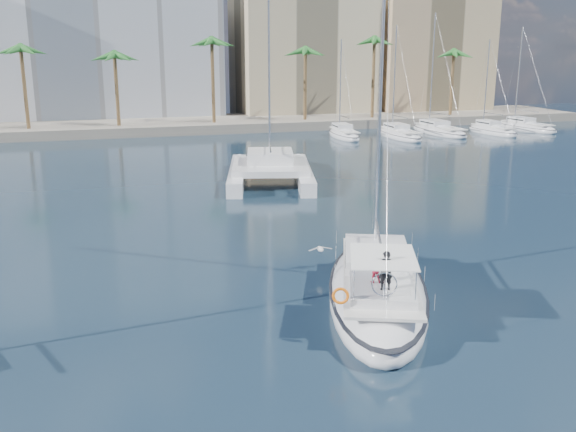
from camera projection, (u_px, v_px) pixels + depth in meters
name	position (u px, v px, depth m)	size (l,w,h in m)	color
ground	(313.00, 290.00, 29.24)	(160.00, 160.00, 0.00)	black
quay	(166.00, 125.00, 85.59)	(120.00, 14.00, 1.20)	gray
building_modern	(66.00, 23.00, 89.96)	(42.00, 16.00, 28.00)	silver
building_beige	(302.00, 52.00, 97.61)	(20.00, 14.00, 20.00)	#C4B38D
building_tan_right	(426.00, 58.00, 101.55)	(18.00, 12.00, 18.00)	tan
palm_centre	(166.00, 51.00, 79.41)	(3.60, 3.60, 12.30)	brown
palm_right	(413.00, 50.00, 88.82)	(3.60, 3.60, 12.30)	brown
main_sloop	(377.00, 290.00, 27.70)	(8.66, 13.69, 19.40)	white
catamaran	(270.00, 167.00, 52.67)	(9.69, 14.50, 19.21)	white
seagull	(320.00, 249.00, 31.68)	(1.22, 0.52, 0.23)	silver
moored_yacht_a	(344.00, 138.00, 78.31)	(2.72, 9.35, 11.90)	white
moored_yacht_b	(400.00, 138.00, 78.26)	(3.14, 10.78, 13.72)	white
moored_yacht_c	(439.00, 134.00, 81.91)	(3.55, 12.21, 15.54)	white
moored_yacht_d	(492.00, 134.00, 81.86)	(2.72, 9.35, 11.90)	white
moored_yacht_e	(526.00, 130.00, 85.51)	(3.14, 10.78, 13.72)	white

